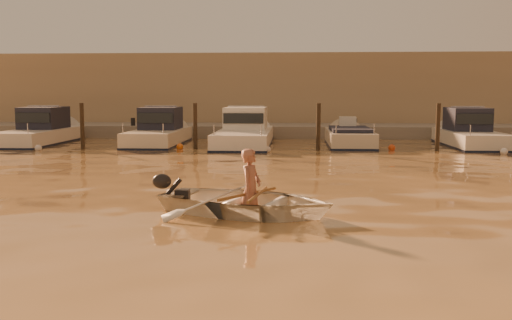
# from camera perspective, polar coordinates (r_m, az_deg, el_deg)

# --- Properties ---
(ground_plane) EXTENTS (160.00, 160.00, 0.00)m
(ground_plane) POSITION_cam_1_polar(r_m,az_deg,el_deg) (10.93, 10.37, -6.34)
(ground_plane) COLOR #96643C
(ground_plane) RESTS_ON ground
(dinghy) EXTENTS (4.27, 3.61, 0.75)m
(dinghy) POSITION_cam_1_polar(r_m,az_deg,el_deg) (11.60, -0.97, -4.17)
(dinghy) COLOR white
(dinghy) RESTS_ON ground_plane
(person) EXTENTS (0.56, 0.69, 1.64)m
(person) POSITION_cam_1_polar(r_m,az_deg,el_deg) (11.52, -0.52, -2.93)
(person) COLOR #9B604D
(person) RESTS_ON dinghy
(outboard_motor) EXTENTS (0.98, 0.66, 0.70)m
(outboard_motor) POSITION_cam_1_polar(r_m,az_deg,el_deg) (12.26, -7.45, -3.53)
(outboard_motor) COLOR black
(outboard_motor) RESTS_ON dinghy
(oar_port) EXTENTS (0.29, 2.09, 0.13)m
(oar_port) POSITION_cam_1_polar(r_m,az_deg,el_deg) (11.48, 0.18, -3.46)
(oar_port) COLOR brown
(oar_port) RESTS_ON dinghy
(oar_starboard) EXTENTS (1.05, 1.88, 0.13)m
(oar_starboard) POSITION_cam_1_polar(r_m,az_deg,el_deg) (11.55, -0.75, -3.40)
(oar_starboard) COLOR brown
(oar_starboard) RESTS_ON dinghy
(moored_boat_0) EXTENTS (2.18, 6.95, 1.75)m
(moored_boat_0) POSITION_cam_1_polar(r_m,az_deg,el_deg) (29.30, -20.89, 2.75)
(moored_boat_0) COLOR silver
(moored_boat_0) RESTS_ON ground_plane
(moored_boat_1) EXTENTS (2.18, 6.51, 1.75)m
(moored_boat_1) POSITION_cam_1_polar(r_m,az_deg,el_deg) (27.39, -9.75, 2.85)
(moored_boat_1) COLOR beige
(moored_boat_1) RESTS_ON ground_plane
(moored_boat_2) EXTENTS (2.41, 8.03, 1.75)m
(moored_boat_2) POSITION_cam_1_polar(r_m,az_deg,el_deg) (26.74, -1.14, 2.85)
(moored_boat_2) COLOR white
(moored_boat_2) RESTS_ON ground_plane
(moored_boat_3) EXTENTS (1.99, 5.77, 0.95)m
(moored_boat_3) POSITION_cam_1_polar(r_m,az_deg,el_deg) (26.80, 9.31, 1.91)
(moored_boat_3) COLOR beige
(moored_boat_3) RESTS_ON ground_plane
(moored_boat_4) EXTENTS (2.11, 6.56, 1.75)m
(moored_boat_4) POSITION_cam_1_polar(r_m,az_deg,el_deg) (27.84, 20.65, 2.57)
(moored_boat_4) COLOR silver
(moored_boat_4) RESTS_ON ground_plane
(piling_0) EXTENTS (0.18, 0.18, 2.20)m
(piling_0) POSITION_cam_1_polar(r_m,az_deg,el_deg) (26.11, -16.99, 3.07)
(piling_0) COLOR #2D2319
(piling_0) RESTS_ON ground_plane
(piling_1) EXTENTS (0.18, 0.18, 2.20)m
(piling_1) POSITION_cam_1_polar(r_m,az_deg,el_deg) (24.79, -6.10, 3.14)
(piling_1) COLOR #2D2319
(piling_1) RESTS_ON ground_plane
(piling_2) EXTENTS (0.18, 0.18, 2.20)m
(piling_2) POSITION_cam_1_polar(r_m,az_deg,el_deg) (24.45, 6.26, 3.09)
(piling_2) COLOR #2D2319
(piling_2) RESTS_ON ground_plane
(piling_3) EXTENTS (0.18, 0.18, 2.20)m
(piling_3) POSITION_cam_1_polar(r_m,az_deg,el_deg) (25.17, 17.72, 2.91)
(piling_3) COLOR #2D2319
(piling_3) RESTS_ON ground_plane
(fender_a) EXTENTS (0.30, 0.30, 0.30)m
(fender_a) POSITION_cam_1_polar(r_m,az_deg,el_deg) (25.90, -20.94, 1.11)
(fender_a) COLOR silver
(fender_a) RESTS_ON ground_plane
(fender_b) EXTENTS (0.30, 0.30, 0.30)m
(fender_b) POSITION_cam_1_polar(r_m,az_deg,el_deg) (25.07, -7.63, 1.33)
(fender_b) COLOR orange
(fender_b) RESTS_ON ground_plane
(fender_c) EXTENTS (0.30, 0.30, 0.30)m
(fender_c) POSITION_cam_1_polar(r_m,az_deg,el_deg) (23.57, 1.13, 1.04)
(fender_c) COLOR silver
(fender_c) RESTS_ON ground_plane
(fender_d) EXTENTS (0.30, 0.30, 0.30)m
(fender_d) POSITION_cam_1_polar(r_m,az_deg,el_deg) (25.03, 13.42, 1.19)
(fender_d) COLOR #C84517
(fender_d) RESTS_ON ground_plane
(fender_e) EXTENTS (0.30, 0.30, 0.30)m
(fender_e) POSITION_cam_1_polar(r_m,az_deg,el_deg) (24.89, 23.56, 0.78)
(fender_e) COLOR white
(fender_e) RESTS_ON ground_plane
(quay) EXTENTS (52.00, 4.00, 1.00)m
(quay) POSITION_cam_1_polar(r_m,az_deg,el_deg) (32.18, 6.01, 2.64)
(quay) COLOR gray
(quay) RESTS_ON ground_plane
(waterfront_building) EXTENTS (46.00, 7.00, 4.80)m
(waterfront_building) POSITION_cam_1_polar(r_m,az_deg,el_deg) (37.60, 5.72, 6.67)
(waterfront_building) COLOR #9E8466
(waterfront_building) RESTS_ON quay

